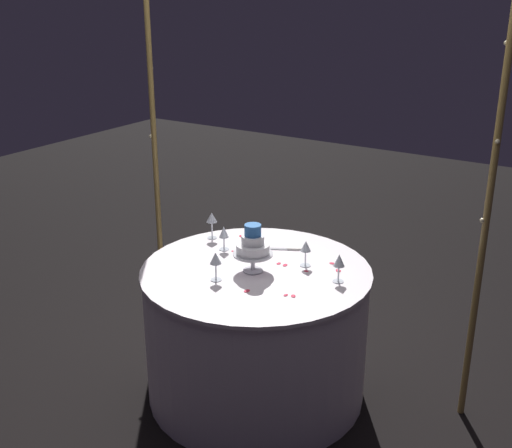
{
  "coord_description": "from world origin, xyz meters",
  "views": [
    {
      "loc": [
        1.74,
        -2.74,
        2.28
      ],
      "look_at": [
        0.0,
        0.0,
        1.06
      ],
      "focal_mm": 45.03,
      "sensor_mm": 36.0,
      "label": 1
    }
  ],
  "objects_px": {
    "main_table": "(256,332)",
    "wine_glass_0": "(306,247)",
    "tiered_cake": "(253,246)",
    "decorative_arch": "(298,107)",
    "cake_knife": "(280,249)",
    "wine_glass_3": "(212,219)",
    "wine_glass_4": "(224,233)",
    "wine_glass_1": "(339,262)",
    "wine_glass_2": "(216,260)"
  },
  "relations": [
    {
      "from": "tiered_cake",
      "to": "wine_glass_2",
      "type": "relative_size",
      "value": 1.71
    },
    {
      "from": "tiered_cake",
      "to": "wine_glass_1",
      "type": "relative_size",
      "value": 1.74
    },
    {
      "from": "wine_glass_1",
      "to": "cake_knife",
      "type": "distance_m",
      "value": 0.54
    },
    {
      "from": "decorative_arch",
      "to": "tiered_cake",
      "type": "xyz_separation_m",
      "value": [
        0.0,
        -0.48,
        -0.68
      ]
    },
    {
      "from": "tiered_cake",
      "to": "wine_glass_0",
      "type": "xyz_separation_m",
      "value": [
        0.21,
        0.22,
        -0.04
      ]
    },
    {
      "from": "decorative_arch",
      "to": "wine_glass_0",
      "type": "height_order",
      "value": "decorative_arch"
    },
    {
      "from": "wine_glass_4",
      "to": "wine_glass_2",
      "type": "bearing_deg",
      "value": -60.74
    },
    {
      "from": "wine_glass_2",
      "to": "cake_knife",
      "type": "distance_m",
      "value": 0.57
    },
    {
      "from": "wine_glass_2",
      "to": "cake_knife",
      "type": "xyz_separation_m",
      "value": [
        0.08,
        0.55,
        -0.12
      ]
    },
    {
      "from": "main_table",
      "to": "wine_glass_4",
      "type": "bearing_deg",
      "value": 156.77
    },
    {
      "from": "tiered_cake",
      "to": "wine_glass_0",
      "type": "height_order",
      "value": "tiered_cake"
    },
    {
      "from": "main_table",
      "to": "wine_glass_0",
      "type": "bearing_deg",
      "value": 41.7
    },
    {
      "from": "main_table",
      "to": "cake_knife",
      "type": "bearing_deg",
      "value": 95.06
    },
    {
      "from": "decorative_arch",
      "to": "wine_glass_4",
      "type": "height_order",
      "value": "decorative_arch"
    },
    {
      "from": "wine_glass_3",
      "to": "wine_glass_4",
      "type": "height_order",
      "value": "wine_glass_3"
    },
    {
      "from": "cake_knife",
      "to": "wine_glass_2",
      "type": "bearing_deg",
      "value": -97.93
    },
    {
      "from": "wine_glass_0",
      "to": "wine_glass_1",
      "type": "xyz_separation_m",
      "value": [
        0.25,
        -0.09,
        0.0
      ]
    },
    {
      "from": "tiered_cake",
      "to": "wine_glass_4",
      "type": "height_order",
      "value": "tiered_cake"
    },
    {
      "from": "wine_glass_0",
      "to": "wine_glass_4",
      "type": "height_order",
      "value": "wine_glass_0"
    },
    {
      "from": "decorative_arch",
      "to": "wine_glass_3",
      "type": "bearing_deg",
      "value": -156.76
    },
    {
      "from": "wine_glass_1",
      "to": "wine_glass_3",
      "type": "distance_m",
      "value": 0.94
    },
    {
      "from": "main_table",
      "to": "wine_glass_3",
      "type": "distance_m",
      "value": 0.75
    },
    {
      "from": "tiered_cake",
      "to": "wine_glass_3",
      "type": "distance_m",
      "value": 0.55
    },
    {
      "from": "main_table",
      "to": "wine_glass_2",
      "type": "bearing_deg",
      "value": -114.08
    },
    {
      "from": "main_table",
      "to": "cake_knife",
      "type": "height_order",
      "value": "cake_knife"
    },
    {
      "from": "wine_glass_2",
      "to": "decorative_arch",
      "type": "bearing_deg",
      "value": 81.39
    },
    {
      "from": "wine_glass_4",
      "to": "cake_knife",
      "type": "relative_size",
      "value": 0.55
    },
    {
      "from": "decorative_arch",
      "to": "main_table",
      "type": "relative_size",
      "value": 1.95
    },
    {
      "from": "decorative_arch",
      "to": "wine_glass_0",
      "type": "relative_size",
      "value": 16.54
    },
    {
      "from": "wine_glass_1",
      "to": "wine_glass_4",
      "type": "bearing_deg",
      "value": 177.53
    },
    {
      "from": "wine_glass_0",
      "to": "wine_glass_4",
      "type": "bearing_deg",
      "value": -174.11
    },
    {
      "from": "tiered_cake",
      "to": "wine_glass_1",
      "type": "xyz_separation_m",
      "value": [
        0.45,
        0.13,
        -0.04
      ]
    },
    {
      "from": "wine_glass_1",
      "to": "wine_glass_2",
      "type": "relative_size",
      "value": 0.98
    },
    {
      "from": "decorative_arch",
      "to": "main_table",
      "type": "bearing_deg",
      "value": -89.85
    },
    {
      "from": "main_table",
      "to": "wine_glass_1",
      "type": "bearing_deg",
      "value": 12.41
    },
    {
      "from": "main_table",
      "to": "wine_glass_0",
      "type": "xyz_separation_m",
      "value": [
        0.21,
        0.19,
        0.51
      ]
    },
    {
      "from": "decorative_arch",
      "to": "tiered_cake",
      "type": "relative_size",
      "value": 9.16
    },
    {
      "from": "wine_glass_1",
      "to": "wine_glass_2",
      "type": "xyz_separation_m",
      "value": [
        -0.56,
        -0.33,
        0.0
      ]
    },
    {
      "from": "main_table",
      "to": "tiered_cake",
      "type": "bearing_deg",
      "value": -89.33
    },
    {
      "from": "main_table",
      "to": "wine_glass_1",
      "type": "height_order",
      "value": "wine_glass_1"
    },
    {
      "from": "decorative_arch",
      "to": "wine_glass_2",
      "type": "height_order",
      "value": "decorative_arch"
    },
    {
      "from": "main_table",
      "to": "wine_glass_2",
      "type": "height_order",
      "value": "wine_glass_2"
    },
    {
      "from": "wine_glass_0",
      "to": "wine_glass_4",
      "type": "xyz_separation_m",
      "value": [
        -0.52,
        -0.05,
        -0.01
      ]
    },
    {
      "from": "wine_glass_0",
      "to": "main_table",
      "type": "bearing_deg",
      "value": -138.3
    },
    {
      "from": "tiered_cake",
      "to": "wine_glass_4",
      "type": "distance_m",
      "value": 0.35
    },
    {
      "from": "wine_glass_2",
      "to": "wine_glass_4",
      "type": "relative_size",
      "value": 1.08
    },
    {
      "from": "decorative_arch",
      "to": "wine_glass_0",
      "type": "bearing_deg",
      "value": -51.22
    },
    {
      "from": "decorative_arch",
      "to": "cake_knife",
      "type": "bearing_deg",
      "value": -101.37
    },
    {
      "from": "tiered_cake",
      "to": "wine_glass_0",
      "type": "distance_m",
      "value": 0.31
    },
    {
      "from": "wine_glass_0",
      "to": "cake_knife",
      "type": "relative_size",
      "value": 0.56
    }
  ]
}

